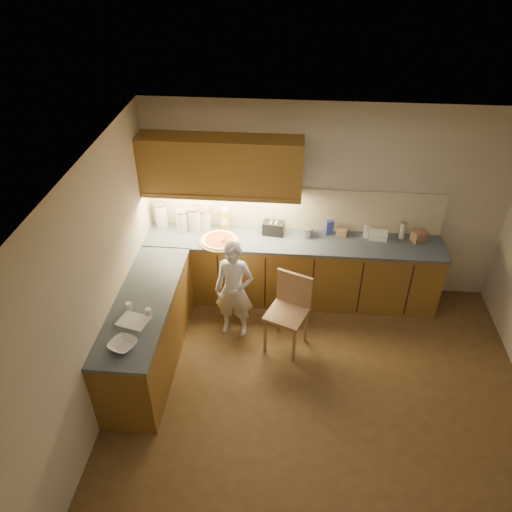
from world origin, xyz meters
name	(u,v)px	position (x,y,z in m)	size (l,w,h in m)	color
room	(334,276)	(0.00, 0.00, 1.68)	(4.54, 4.50, 2.62)	#51381B
l_counter	(247,288)	(-0.92, 1.25, 0.46)	(3.77, 2.62, 0.92)	olive
backsplash	(294,209)	(-0.38, 1.99, 1.21)	(3.75, 0.02, 0.58)	beige
upper_cabinets	(221,166)	(-1.27, 1.82, 1.85)	(1.95, 0.36, 0.73)	olive
pizza_on_board	(219,241)	(-1.29, 1.57, 0.94)	(0.50, 0.50, 0.20)	tan
child	(234,290)	(-1.04, 0.98, 0.65)	(0.47, 0.31, 1.29)	white
wooden_chair	(289,307)	(-0.38, 0.83, 0.56)	(0.57, 0.57, 0.97)	tan
mixing_bowl	(123,345)	(-1.95, -0.30, 0.95)	(0.25, 0.25, 0.06)	white
canister_a	(161,214)	(-2.10, 1.90, 1.09)	(0.17, 0.17, 0.34)	white
canister_b	(182,220)	(-1.81, 1.83, 1.07)	(0.17, 0.17, 0.29)	white
canister_c	(194,218)	(-1.65, 1.84, 1.09)	(0.17, 0.17, 0.33)	silver
canister_d	(204,218)	(-1.54, 1.90, 1.06)	(0.18, 0.18, 0.29)	beige
oil_jug	(225,219)	(-1.26, 1.90, 1.06)	(0.12, 0.11, 0.31)	gold
toaster	(273,228)	(-0.63, 1.82, 1.01)	(0.29, 0.19, 0.18)	black
steel_pot	(306,231)	(-0.21, 1.81, 0.99)	(0.17, 0.17, 0.13)	#ACACB1
blue_box	(329,227)	(0.08, 1.89, 1.02)	(0.10, 0.07, 0.19)	#33429A
card_box_a	(342,232)	(0.24, 1.86, 0.97)	(0.13, 0.10, 0.10)	tan
white_bottle	(366,232)	(0.54, 1.84, 1.00)	(0.05, 0.05, 0.16)	white
flat_pack	(378,235)	(0.70, 1.83, 0.96)	(0.22, 0.16, 0.09)	white
tall_jar	(403,230)	(0.99, 1.86, 1.04)	(0.07, 0.07, 0.23)	silver
card_box_b	(419,236)	(1.20, 1.82, 0.99)	(0.18, 0.14, 0.14)	#956D50
dough_cloth	(133,321)	(-1.95, 0.05, 0.93)	(0.29, 0.23, 0.02)	white
spice_jar_a	(129,306)	(-2.05, 0.24, 0.96)	(0.06, 0.06, 0.08)	silver
spice_jar_b	(149,312)	(-1.82, 0.16, 0.96)	(0.07, 0.07, 0.09)	white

